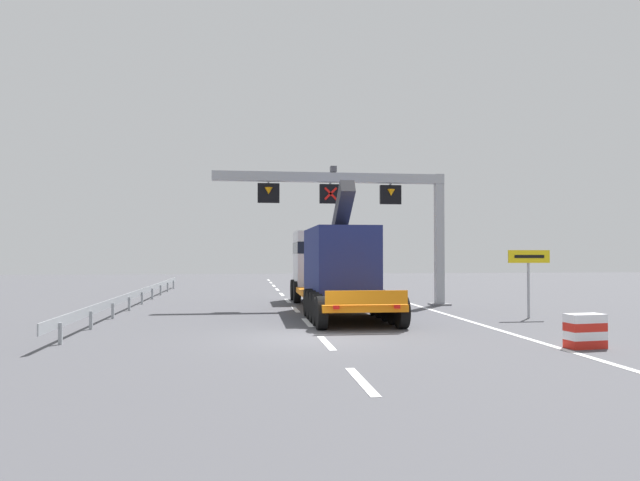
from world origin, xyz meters
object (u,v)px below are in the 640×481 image
heavy_haul_truck_orange (331,265)px  crash_barrier_striped (585,331)px  overhead_lane_gantry (360,199)px  exit_sign_yellow (529,266)px

heavy_haul_truck_orange → crash_barrier_striped: heavy_haul_truck_orange is taller
overhead_lane_gantry → exit_sign_yellow: 8.71m
overhead_lane_gantry → crash_barrier_striped: size_ratio=10.77×
exit_sign_yellow → crash_barrier_striped: 7.40m
exit_sign_yellow → crash_barrier_striped: exit_sign_yellow is taller
overhead_lane_gantry → crash_barrier_striped: overhead_lane_gantry is taller
heavy_haul_truck_orange → exit_sign_yellow: size_ratio=5.35×
heavy_haul_truck_orange → exit_sign_yellow: heavy_haul_truck_orange is taller
heavy_haul_truck_orange → exit_sign_yellow: bearing=-35.7°
heavy_haul_truck_orange → overhead_lane_gantry: bearing=33.7°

